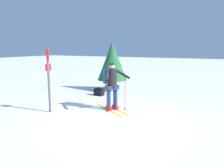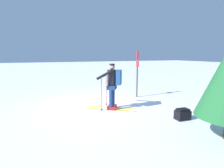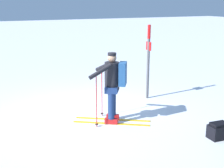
{
  "view_description": "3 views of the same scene",
  "coord_description": "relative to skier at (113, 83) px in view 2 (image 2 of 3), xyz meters",
  "views": [
    {
      "loc": [
        5.86,
        3.11,
        2.2
      ],
      "look_at": [
        -0.79,
        -0.43,
        0.93
      ],
      "focal_mm": 35.0,
      "sensor_mm": 36.0,
      "label": 1
    },
    {
      "loc": [
        -6.54,
        1.84,
        1.98
      ],
      "look_at": [
        -0.79,
        -0.43,
        0.93
      ],
      "focal_mm": 28.0,
      "sensor_mm": 36.0,
      "label": 2
    },
    {
      "loc": [
        -7.07,
        2.51,
        2.78
      ],
      "look_at": [
        -0.79,
        -0.43,
        0.93
      ],
      "focal_mm": 50.0,
      "sensor_mm": 36.0,
      "label": 3
    }
  ],
  "objects": [
    {
      "name": "dropped_backpack",
      "position": [
        -1.76,
        -1.6,
        -0.79
      ],
      "size": [
        0.32,
        0.44,
        0.34
      ],
      "color": "black",
      "rests_on": "ground_plane"
    },
    {
      "name": "ground_plane",
      "position": [
        0.81,
        0.45,
        -0.96
      ],
      "size": [
        80.0,
        80.0,
        0.0
      ],
      "primitive_type": "plane",
      "color": "white"
    },
    {
      "name": "skier",
      "position": [
        0.0,
        0.0,
        0.0
      ],
      "size": [
        1.29,
        1.72,
        1.65
      ],
      "color": "gold",
      "rests_on": "ground_plane"
    },
    {
      "name": "trail_marker",
      "position": [
        1.27,
        -1.72,
        0.31
      ],
      "size": [
        0.24,
        0.09,
        2.14
      ],
      "color": "#4C4C51",
      "rests_on": "ground_plane"
    }
  ]
}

